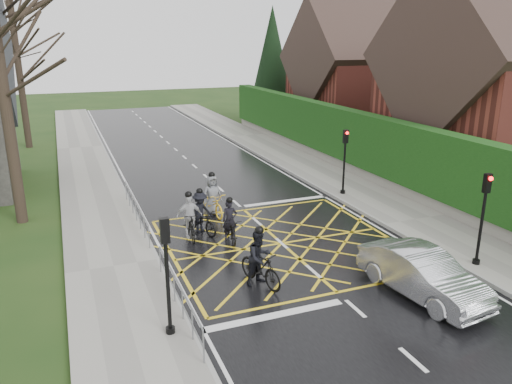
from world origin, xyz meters
TOP-DOWN VIEW (x-y plane):
  - ground at (0.00, 0.00)m, footprint 120.00×120.00m
  - road at (0.00, 0.00)m, footprint 9.00×80.00m
  - sidewalk_right at (6.00, 0.00)m, footprint 3.00×80.00m
  - sidewalk_left at (-6.00, 0.00)m, footprint 3.00×80.00m
  - stone_wall at (7.75, 6.00)m, footprint 0.50×38.00m
  - hedge at (7.75, 6.00)m, footprint 0.90×38.00m
  - house_near at (14.75, 4.00)m, footprint 11.80×9.80m
  - house_far at (14.75, 18.00)m, footprint 9.80×8.80m
  - conifer at (10.75, 26.00)m, footprint 4.60×4.60m
  - tree_far at (-9.30, 22.00)m, footprint 8.40×8.40m
  - railing_south at (-4.65, -3.50)m, footprint 0.05×5.04m
  - railing_north at (-4.65, 4.00)m, footprint 0.05×6.04m
  - traffic_light_ne at (5.10, 4.20)m, footprint 0.24×0.31m
  - traffic_light_se at (5.10, -4.20)m, footprint 0.24×0.31m
  - traffic_light_sw at (-5.10, -4.50)m, footprint 0.24×0.31m
  - cyclist_rear at (-1.64, 1.01)m, footprint 0.80×1.78m
  - cyclist_back at (-1.93, -2.64)m, footprint 1.07×1.96m
  - cyclist_mid at (-2.46, 2.17)m, footprint 1.28×1.94m
  - cyclist_front at (-2.98, 1.79)m, footprint 1.01×1.86m
  - cyclist_lead at (-1.44, 3.94)m, footprint 0.91×2.02m
  - car at (2.21, -5.02)m, footprint 1.97×4.32m

SIDE VIEW (x-z plane):
  - ground at x=0.00m, z-range 0.00..0.00m
  - road at x=0.00m, z-range 0.00..0.01m
  - sidewalk_right at x=6.00m, z-range 0.00..0.15m
  - sidewalk_left at x=-6.00m, z-range 0.00..0.15m
  - stone_wall at x=7.75m, z-range 0.00..0.70m
  - cyclist_rear at x=-1.64m, z-range -0.29..1.38m
  - cyclist_mid at x=-2.46m, z-range -0.24..1.55m
  - cyclist_lead at x=-1.44m, z-range -0.29..1.60m
  - cyclist_front at x=-2.98m, z-range -0.24..1.59m
  - car at x=2.21m, z-range 0.00..1.37m
  - cyclist_back at x=-1.93m, z-range -0.23..1.66m
  - railing_south at x=-4.65m, z-range 0.27..1.29m
  - railing_north at x=-4.65m, z-range 0.27..1.30m
  - traffic_light_ne at x=5.10m, z-range 0.06..3.27m
  - traffic_light_se at x=5.10m, z-range 0.06..3.27m
  - traffic_light_sw at x=-5.10m, z-range 0.06..3.27m
  - hedge at x=7.75m, z-range 0.70..3.50m
  - house_far at x=14.75m, z-range -0.79..9.51m
  - house_near at x=14.75m, z-range -0.92..10.38m
  - conifer at x=10.75m, z-range -0.01..9.99m
  - tree_far at x=-9.30m, z-range 1.99..12.39m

